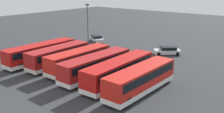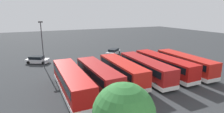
{
  "view_description": "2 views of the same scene",
  "coord_description": "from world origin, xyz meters",
  "px_view_note": "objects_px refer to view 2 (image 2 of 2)",
  "views": [
    {
      "loc": [
        -23.38,
        33.44,
        11.97
      ],
      "look_at": [
        -0.6,
        4.93,
        1.45
      ],
      "focal_mm": 40.69,
      "sensor_mm": 36.0,
      "label": 1
    },
    {
      "loc": [
        13.44,
        31.29,
        9.74
      ],
      "look_at": [
        -0.46,
        1.41,
        1.66
      ],
      "focal_mm": 29.33,
      "sensor_mm": 36.0,
      "label": 2
    }
  ],
  "objects_px": {
    "bus_single_deck_third": "(145,68)",
    "car_hatchback_silver": "(113,52)",
    "bus_single_deck_near_end": "(185,63)",
    "car_small_green": "(37,60)",
    "lamp_post_tall": "(42,41)",
    "bus_single_deck_sixth": "(72,81)",
    "bus_single_deck_second": "(164,65)",
    "waste_bin_yellow": "(103,60)",
    "bus_single_deck_fifth": "(98,75)",
    "bus_single_deck_fourth": "(122,71)"
  },
  "relations": [
    {
      "from": "car_small_green",
      "to": "lamp_post_tall",
      "type": "relative_size",
      "value": 0.55
    },
    {
      "from": "bus_single_deck_third",
      "to": "bus_single_deck_sixth",
      "type": "distance_m",
      "value": 11.08
    },
    {
      "from": "bus_single_deck_fourth",
      "to": "bus_single_deck_sixth",
      "type": "relative_size",
      "value": 0.88
    },
    {
      "from": "bus_single_deck_near_end",
      "to": "car_small_green",
      "type": "relative_size",
      "value": 2.44
    },
    {
      "from": "bus_single_deck_third",
      "to": "lamp_post_tall",
      "type": "height_order",
      "value": "lamp_post_tall"
    },
    {
      "from": "waste_bin_yellow",
      "to": "car_hatchback_silver",
      "type": "bearing_deg",
      "value": -132.72
    },
    {
      "from": "bus_single_deck_near_end",
      "to": "bus_single_deck_sixth",
      "type": "bearing_deg",
      "value": 0.06
    },
    {
      "from": "bus_single_deck_fifth",
      "to": "bus_single_deck_sixth",
      "type": "bearing_deg",
      "value": 7.93
    },
    {
      "from": "bus_single_deck_second",
      "to": "lamp_post_tall",
      "type": "distance_m",
      "value": 20.81
    },
    {
      "from": "bus_single_deck_fifth",
      "to": "car_small_green",
      "type": "xyz_separation_m",
      "value": [
        6.59,
        -15.78,
        -0.92
      ]
    },
    {
      "from": "bus_single_deck_third",
      "to": "car_hatchback_silver",
      "type": "relative_size",
      "value": 2.52
    },
    {
      "from": "bus_single_deck_third",
      "to": "waste_bin_yellow",
      "type": "bearing_deg",
      "value": -77.07
    },
    {
      "from": "bus_single_deck_fifth",
      "to": "car_small_green",
      "type": "height_order",
      "value": "bus_single_deck_fifth"
    },
    {
      "from": "bus_single_deck_second",
      "to": "bus_single_deck_sixth",
      "type": "height_order",
      "value": "same"
    },
    {
      "from": "bus_single_deck_near_end",
      "to": "bus_single_deck_fifth",
      "type": "xyz_separation_m",
      "value": [
        14.76,
        -0.48,
        -0.0
      ]
    },
    {
      "from": "bus_single_deck_third",
      "to": "bus_single_deck_sixth",
      "type": "xyz_separation_m",
      "value": [
        11.07,
        0.54,
        0.0
      ]
    },
    {
      "from": "bus_single_deck_near_end",
      "to": "car_hatchback_silver",
      "type": "xyz_separation_m",
      "value": [
        4.99,
        -16.47,
        -0.92
      ]
    },
    {
      "from": "bus_single_deck_sixth",
      "to": "waste_bin_yellow",
      "type": "height_order",
      "value": "bus_single_deck_sixth"
    },
    {
      "from": "bus_single_deck_sixth",
      "to": "lamp_post_tall",
      "type": "distance_m",
      "value": 13.26
    },
    {
      "from": "car_hatchback_silver",
      "to": "lamp_post_tall",
      "type": "distance_m",
      "value": 16.41
    },
    {
      "from": "bus_single_deck_second",
      "to": "car_small_green",
      "type": "height_order",
      "value": "bus_single_deck_second"
    },
    {
      "from": "bus_single_deck_third",
      "to": "bus_single_deck_fourth",
      "type": "distance_m",
      "value": 3.7
    },
    {
      "from": "bus_single_deck_fourth",
      "to": "bus_single_deck_fifth",
      "type": "distance_m",
      "value": 3.82
    },
    {
      "from": "bus_single_deck_second",
      "to": "lamp_post_tall",
      "type": "xyz_separation_m",
      "value": [
        16.79,
        -11.89,
        3.15
      ]
    },
    {
      "from": "bus_single_deck_fourth",
      "to": "bus_single_deck_sixth",
      "type": "height_order",
      "value": "same"
    },
    {
      "from": "car_small_green",
      "to": "car_hatchback_silver",
      "type": "bearing_deg",
      "value": -179.3
    },
    {
      "from": "bus_single_deck_fifth",
      "to": "car_small_green",
      "type": "bearing_deg",
      "value": -67.32
    },
    {
      "from": "bus_single_deck_sixth",
      "to": "car_small_green",
      "type": "bearing_deg",
      "value": -79.61
    },
    {
      "from": "bus_single_deck_near_end",
      "to": "bus_single_deck_third",
      "type": "bearing_deg",
      "value": -4.11
    },
    {
      "from": "car_small_green",
      "to": "bus_single_deck_fourth",
      "type": "bearing_deg",
      "value": 124.14
    },
    {
      "from": "lamp_post_tall",
      "to": "bus_single_deck_third",
      "type": "bearing_deg",
      "value": 137.18
    },
    {
      "from": "car_hatchback_silver",
      "to": "waste_bin_yellow",
      "type": "bearing_deg",
      "value": 47.28
    },
    {
      "from": "waste_bin_yellow",
      "to": "bus_single_deck_third",
      "type": "bearing_deg",
      "value": 102.93
    },
    {
      "from": "bus_single_deck_sixth",
      "to": "bus_single_deck_third",
      "type": "bearing_deg",
      "value": -177.19
    },
    {
      "from": "bus_single_deck_sixth",
      "to": "car_small_green",
      "type": "relative_size",
      "value": 2.67
    },
    {
      "from": "bus_single_deck_third",
      "to": "car_small_green",
      "type": "xyz_separation_m",
      "value": [
        14.05,
        -15.74,
        -0.92
      ]
    },
    {
      "from": "bus_single_deck_third",
      "to": "car_small_green",
      "type": "height_order",
      "value": "bus_single_deck_third"
    },
    {
      "from": "bus_single_deck_near_end",
      "to": "bus_single_deck_fourth",
      "type": "relative_size",
      "value": 1.03
    },
    {
      "from": "bus_single_deck_sixth",
      "to": "car_small_green",
      "type": "xyz_separation_m",
      "value": [
        2.99,
        -16.29,
        -0.92
      ]
    },
    {
      "from": "bus_single_deck_sixth",
      "to": "car_hatchback_silver",
      "type": "relative_size",
      "value": 2.64
    },
    {
      "from": "bus_single_deck_third",
      "to": "car_hatchback_silver",
      "type": "height_order",
      "value": "bus_single_deck_third"
    },
    {
      "from": "bus_single_deck_second",
      "to": "bus_single_deck_fourth",
      "type": "height_order",
      "value": "same"
    },
    {
      "from": "bus_single_deck_third",
      "to": "bus_single_deck_near_end",
      "type": "bearing_deg",
      "value": 175.89
    },
    {
      "from": "bus_single_deck_third",
      "to": "bus_single_deck_sixth",
      "type": "relative_size",
      "value": 0.95
    },
    {
      "from": "car_hatchback_silver",
      "to": "car_small_green",
      "type": "height_order",
      "value": "same"
    },
    {
      "from": "bus_single_deck_fifth",
      "to": "bus_single_deck_near_end",
      "type": "bearing_deg",
      "value": 178.12
    },
    {
      "from": "bus_single_deck_fourth",
      "to": "waste_bin_yellow",
      "type": "bearing_deg",
      "value": -96.63
    },
    {
      "from": "bus_single_deck_second",
      "to": "car_hatchback_silver",
      "type": "distance_m",
      "value": 15.75
    },
    {
      "from": "car_small_green",
      "to": "bus_single_deck_sixth",
      "type": "bearing_deg",
      "value": 100.39
    },
    {
      "from": "lamp_post_tall",
      "to": "waste_bin_yellow",
      "type": "distance_m",
      "value": 11.58
    }
  ]
}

